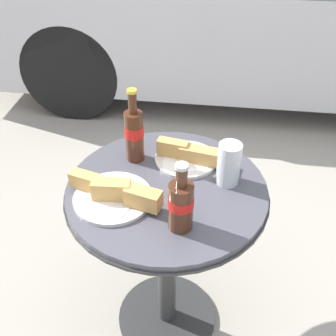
# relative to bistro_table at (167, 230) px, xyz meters

# --- Properties ---
(ground_plane) EXTENTS (30.00, 30.00, 0.00)m
(ground_plane) POSITION_rel_bistro_table_xyz_m (0.00, 0.00, -0.53)
(ground_plane) COLOR #A8A093
(bistro_table) EXTENTS (0.65, 0.65, 0.72)m
(bistro_table) POSITION_rel_bistro_table_xyz_m (0.00, 0.00, 0.00)
(bistro_table) COLOR #333333
(bistro_table) RESTS_ON ground_plane
(cola_bottle_left) EXTENTS (0.07, 0.07, 0.22)m
(cola_bottle_left) POSITION_rel_bistro_table_xyz_m (0.06, -0.16, 0.28)
(cola_bottle_left) COLOR #4C2819
(cola_bottle_left) RESTS_ON bistro_table
(cola_bottle_right) EXTENTS (0.06, 0.06, 0.26)m
(cola_bottle_right) POSITION_rel_bistro_table_xyz_m (-0.13, 0.13, 0.30)
(cola_bottle_right) COLOR #4C2819
(cola_bottle_right) RESTS_ON bistro_table
(drinking_glass) EXTENTS (0.07, 0.07, 0.14)m
(drinking_glass) POSITION_rel_bistro_table_xyz_m (0.19, 0.05, 0.26)
(drinking_glass) COLOR silver
(drinking_glass) RESTS_ON bistro_table
(lunch_plate_near) EXTENTS (0.23, 0.21, 0.07)m
(lunch_plate_near) POSITION_rel_bistro_table_xyz_m (0.05, 0.14, 0.22)
(lunch_plate_near) COLOR silver
(lunch_plate_near) RESTS_ON bistro_table
(lunch_plate_far) EXTENTS (0.30, 0.24, 0.07)m
(lunch_plate_far) POSITION_rel_bistro_table_xyz_m (-0.15, -0.08, 0.22)
(lunch_plate_far) COLOR silver
(lunch_plate_far) RESTS_ON bistro_table
(parked_car) EXTENTS (3.83, 1.76, 1.29)m
(parked_car) POSITION_rel_bistro_table_xyz_m (0.29, 2.37, 0.10)
(parked_car) COLOR #B7B7BC
(parked_car) RESTS_ON ground_plane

